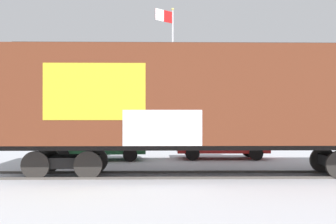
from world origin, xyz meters
The scene contains 7 objects.
ground_plane centered at (0.00, 0.00, 0.00)m, with size 260.00×260.00×0.00m, color #B2B5BC.
track centered at (-3.91, 0.01, 0.04)m, with size 60.01×2.55×0.08m.
freight_car centered at (-0.95, 0.00, 2.64)m, with size 14.21×3.11×4.55m.
flagpole centered at (-2.10, 11.70, 5.54)m, with size 1.19×1.08×8.81m.
hillside centered at (0.08, 78.77, 4.10)m, with size 138.15×36.93×12.75m.
parked_car_green centered at (-5.66, 5.06, 0.87)m, with size 4.51×2.28×1.74m.
parked_car_red centered at (0.19, 5.55, 0.77)m, with size 4.27×1.86×1.54m.
Camera 1 is at (-2.73, -14.26, 2.10)m, focal length 44.61 mm.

